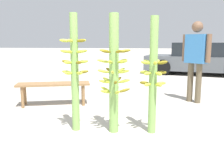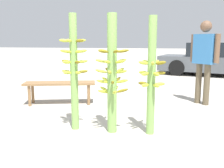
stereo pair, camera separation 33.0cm
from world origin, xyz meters
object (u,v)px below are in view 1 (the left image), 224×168
banana_stalk_center (114,74)px  banana_stalk_right (153,76)px  vendor_person (196,55)px  parked_car (199,59)px  market_bench (54,86)px  banana_stalk_left (75,70)px

banana_stalk_center → banana_stalk_right: banana_stalk_center is taller
banana_stalk_right → vendor_person: size_ratio=0.96×
banana_stalk_right → vendor_person: (1.00, 1.97, 0.19)m
parked_car → banana_stalk_center: bearing=172.3°
market_bench → parked_car: size_ratio=0.35×
banana_stalk_left → parked_car: banana_stalk_left is taller
banana_stalk_left → banana_stalk_center: (0.58, -0.01, -0.05)m
banana_stalk_right → market_bench: size_ratio=1.09×
banana_stalk_left → banana_stalk_right: 1.14m
banana_stalk_left → vendor_person: size_ratio=0.99×
banana_stalk_center → vendor_person: size_ratio=0.99×
banana_stalk_left → banana_stalk_right: size_ratio=1.03×
banana_stalk_center → parked_car: size_ratio=0.40×
vendor_person → market_bench: (-2.97, -0.60, -0.64)m
vendor_person → parked_car: size_ratio=0.40×
banana_stalk_center → banana_stalk_right: size_ratio=1.02×
banana_stalk_left → banana_stalk_center: banana_stalk_left is taller
market_bench → banana_stalk_left: bearing=-74.8°
banana_stalk_right → banana_stalk_center: bearing=-176.7°
vendor_person → banana_stalk_center: bearing=-84.4°
banana_stalk_right → market_bench: 2.44m
banana_stalk_left → banana_stalk_center: bearing=-1.1°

